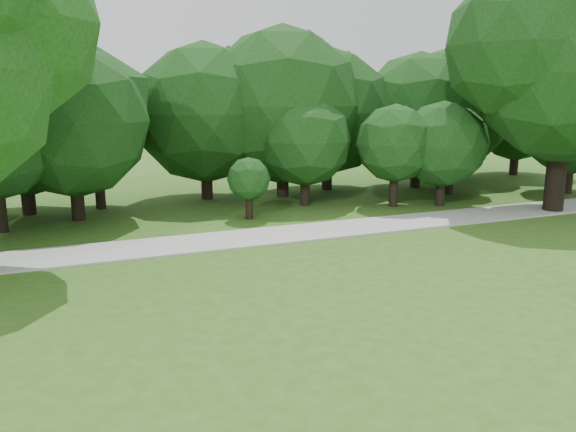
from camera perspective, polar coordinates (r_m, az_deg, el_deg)
ground at (r=12.31m, az=17.97°, el=-9.76°), size 100.00×100.00×0.00m
walkway at (r=18.77m, az=1.97°, el=-1.63°), size 60.00×2.20×0.06m
tree_line at (r=25.06m, az=-2.99°, el=10.24°), size 38.73×12.82×7.75m
big_tree_east at (r=24.51m, az=25.85°, el=14.53°), size 9.07×6.89×10.46m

